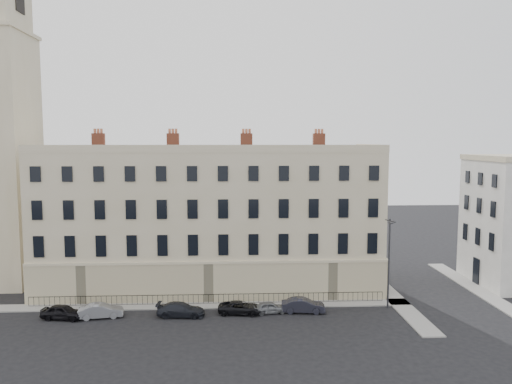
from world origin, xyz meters
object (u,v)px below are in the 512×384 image
(car_c, at_px, (181,310))
(car_f, at_px, (303,305))
(car_d, at_px, (240,308))
(car_b, at_px, (101,311))
(car_a, at_px, (63,312))
(streetlamp, at_px, (389,259))
(car_e, at_px, (270,307))

(car_c, relative_size, car_f, 1.08)
(car_d, bearing_deg, car_b, 98.99)
(car_a, xyz_separation_m, streetlamp, (30.48, 1.36, 4.22))
(car_a, height_order, car_e, car_a)
(car_f, bearing_deg, car_b, 97.15)
(car_a, bearing_deg, car_c, -79.66)
(car_a, relative_size, car_c, 0.88)
(car_d, height_order, streetlamp, streetlamp)
(car_b, relative_size, car_e, 1.22)
(car_d, bearing_deg, car_a, 99.12)
(car_c, relative_size, car_e, 1.36)
(car_d, relative_size, car_e, 1.27)
(car_a, height_order, car_b, car_a)
(car_d, relative_size, streetlamp, 0.47)
(streetlamp, bearing_deg, car_e, 168.42)
(car_d, relative_size, car_f, 1.01)
(car_c, bearing_deg, car_d, -80.74)
(car_d, height_order, car_f, car_f)
(car_a, distance_m, streetlamp, 30.80)
(streetlamp, bearing_deg, car_a, 167.26)
(car_d, height_order, car_e, car_d)
(car_e, height_order, streetlamp, streetlamp)
(car_d, distance_m, car_f, 5.94)
(car_d, distance_m, car_e, 2.75)
(car_d, bearing_deg, streetlamp, -80.17)
(car_a, xyz_separation_m, car_c, (10.68, 0.17, -0.02))
(car_d, xyz_separation_m, car_e, (2.75, -0.02, -0.02))
(car_e, xyz_separation_m, car_f, (3.19, 0.05, 0.12))
(car_e, bearing_deg, car_c, 84.52)
(car_c, height_order, car_d, car_c)
(car_b, xyz_separation_m, streetlamp, (27.10, 1.20, 4.22))
(car_c, height_order, car_f, car_f)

